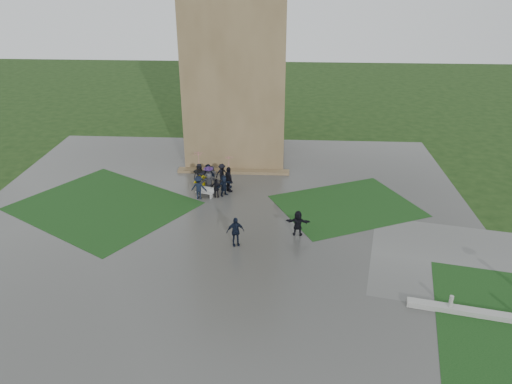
# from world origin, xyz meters

# --- Properties ---
(ground) EXTENTS (120.00, 120.00, 0.00)m
(ground) POSITION_xyz_m (0.00, 0.00, 0.00)
(ground) COLOR black
(plaza) EXTENTS (34.00, 34.00, 0.02)m
(plaza) POSITION_xyz_m (0.00, 2.00, 0.01)
(plaza) COLOR #393937
(plaza) RESTS_ON ground
(lawn_inset_left) EXTENTS (14.10, 13.46, 0.01)m
(lawn_inset_left) POSITION_xyz_m (-8.50, 4.00, 0.03)
(lawn_inset_left) COLOR black
(lawn_inset_left) RESTS_ON plaza
(lawn_inset_right) EXTENTS (11.12, 10.15, 0.01)m
(lawn_inset_right) POSITION_xyz_m (8.50, 5.00, 0.03)
(lawn_inset_right) COLOR black
(lawn_inset_right) RESTS_ON plaza
(tower) EXTENTS (8.00, 8.00, 18.00)m
(tower) POSITION_xyz_m (0.00, 15.00, 9.00)
(tower) COLOR brown
(tower) RESTS_ON ground
(tower_plinth) EXTENTS (9.00, 0.80, 0.22)m
(tower_plinth) POSITION_xyz_m (0.00, 10.60, 0.13)
(tower_plinth) COLOR brown
(tower_plinth) RESTS_ON plaza
(bench) EXTENTS (1.38, 0.79, 0.76)m
(bench) POSITION_xyz_m (-1.60, 5.91, 0.41)
(bench) COLOR #A2A19E
(bench) RESTS_ON plaza
(visitor_cluster) EXTENTS (3.44, 3.66, 2.62)m
(visitor_cluster) POSITION_xyz_m (-1.25, 7.06, 1.03)
(visitor_cluster) COLOR black
(visitor_cluster) RESTS_ON plaza
(pedestrian_mid) EXTENTS (1.21, 0.91, 1.83)m
(pedestrian_mid) POSITION_xyz_m (1.25, -0.69, 0.94)
(pedestrian_mid) COLOR black
(pedestrian_mid) RESTS_ON plaza
(pedestrian_near) EXTENTS (1.56, 0.64, 1.64)m
(pedestrian_near) POSITION_xyz_m (4.99, 0.75, 0.84)
(pedestrian_near) COLOR black
(pedestrian_near) RESTS_ON plaza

